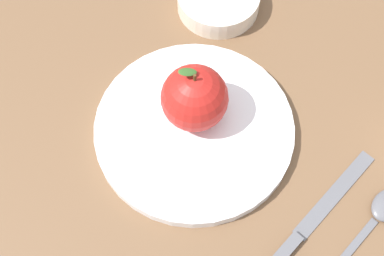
{
  "coord_description": "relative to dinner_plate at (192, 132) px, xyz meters",
  "views": [
    {
      "loc": [
        -0.14,
        0.26,
        0.63
      ],
      "look_at": [
        0.03,
        0.0,
        0.02
      ],
      "focal_mm": 50.44,
      "sensor_mm": 36.0,
      "label": 1
    }
  ],
  "objects": [
    {
      "name": "dinner_plate",
      "position": [
        0.0,
        0.0,
        0.0
      ],
      "size": [
        0.26,
        0.26,
        0.02
      ],
      "color": "white",
      "rests_on": "ground_plane"
    },
    {
      "name": "spoon",
      "position": [
        -0.25,
        -0.03,
        -0.0
      ],
      "size": [
        0.05,
        0.19,
        0.01
      ],
      "color": "#59595E",
      "rests_on": "ground_plane"
    },
    {
      "name": "apple",
      "position": [
        0.01,
        -0.02,
        0.05
      ],
      "size": [
        0.08,
        0.08,
        0.1
      ],
      "color": "#B21E19",
      "rests_on": "dinner_plate"
    },
    {
      "name": "ground_plane",
      "position": [
        -0.03,
        -0.0,
        -0.01
      ],
      "size": [
        2.4,
        2.4,
        0.0
      ],
      "primitive_type": "plane",
      "color": "brown"
    },
    {
      "name": "knife",
      "position": [
        -0.18,
        0.03,
        -0.01
      ],
      "size": [
        0.05,
        0.23,
        0.01
      ],
      "color": "#59595E",
      "rests_on": "ground_plane"
    }
  ]
}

